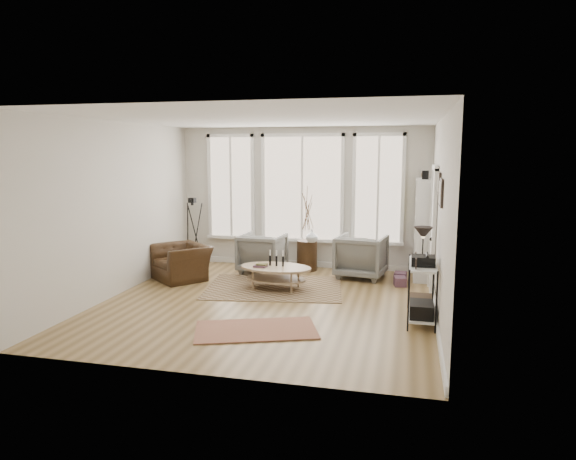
% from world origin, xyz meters
% --- Properties ---
extents(room, '(5.50, 5.54, 2.90)m').
position_xyz_m(room, '(0.02, 0.03, 1.43)').
color(room, '#98794A').
rests_on(room, ground).
extents(bay_window, '(4.14, 0.12, 2.24)m').
position_xyz_m(bay_window, '(0.00, 2.71, 1.61)').
color(bay_window, tan).
rests_on(bay_window, ground).
extents(door, '(0.09, 1.06, 2.22)m').
position_xyz_m(door, '(2.57, 1.15, 1.12)').
color(door, silver).
rests_on(door, ground).
extents(bookcase, '(0.31, 0.85, 2.06)m').
position_xyz_m(bookcase, '(2.44, 2.23, 0.96)').
color(bookcase, white).
rests_on(bookcase, ground).
extents(low_shelf, '(0.38, 1.08, 1.30)m').
position_xyz_m(low_shelf, '(2.38, -0.30, 0.51)').
color(low_shelf, white).
rests_on(low_shelf, ground).
extents(wall_art, '(0.04, 0.88, 0.44)m').
position_xyz_m(wall_art, '(2.58, -0.27, 1.88)').
color(wall_art, black).
rests_on(wall_art, ground).
extents(rug_main, '(2.60, 2.11, 0.01)m').
position_xyz_m(rug_main, '(-0.13, 0.91, 0.01)').
color(rug_main, brown).
rests_on(rug_main, ground).
extents(rug_runner, '(1.84, 1.41, 0.01)m').
position_xyz_m(rug_runner, '(0.20, -1.27, 0.01)').
color(rug_runner, maroon).
rests_on(rug_runner, ground).
extents(coffee_table, '(1.34, 0.92, 0.58)m').
position_xyz_m(coffee_table, '(-0.09, 0.85, 0.31)').
color(coffee_table, tan).
rests_on(coffee_table, ground).
extents(armchair_left, '(0.89, 0.92, 0.79)m').
position_xyz_m(armchair_left, '(-0.67, 2.03, 0.39)').
color(armchair_left, slate).
rests_on(armchair_left, ground).
extents(armchair_right, '(1.02, 1.04, 0.83)m').
position_xyz_m(armchair_right, '(1.30, 2.04, 0.41)').
color(armchair_right, slate).
rests_on(armchair_right, ground).
extents(side_table, '(0.41, 0.41, 1.72)m').
position_xyz_m(side_table, '(0.17, 2.40, 0.83)').
color(side_table, '#342010').
rests_on(side_table, ground).
extents(vase, '(0.26, 0.26, 0.26)m').
position_xyz_m(vase, '(0.30, 2.21, 0.74)').
color(vase, silver).
rests_on(vase, side_table).
extents(accent_chair, '(1.34, 1.32, 0.66)m').
position_xyz_m(accent_chair, '(-2.00, 1.12, 0.33)').
color(accent_chair, '#342010').
rests_on(accent_chair, ground).
extents(tripod_camera, '(0.51, 0.51, 1.44)m').
position_xyz_m(tripod_camera, '(-2.25, 2.26, 0.67)').
color(tripod_camera, black).
rests_on(tripod_camera, ground).
extents(book_stack_near, '(0.24, 0.29, 0.18)m').
position_xyz_m(book_stack_near, '(2.05, 1.89, 0.09)').
color(book_stack_near, maroon).
rests_on(book_stack_near, ground).
extents(book_stack_far, '(0.25, 0.29, 0.17)m').
position_xyz_m(book_stack_far, '(2.05, 1.57, 0.08)').
color(book_stack_far, maroon).
rests_on(book_stack_far, ground).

